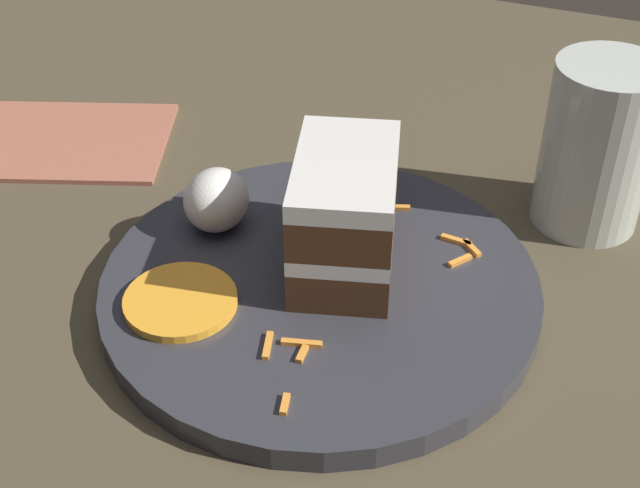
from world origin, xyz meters
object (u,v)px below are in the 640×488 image
object	(u,v)px
plate	(320,288)
cake_slice	(345,214)
menu_card	(56,140)
cream_dollop	(216,200)
drinking_glass	(595,156)
orange_garnish	(180,301)

from	to	relation	value
plate	cake_slice	bearing A→B (deg)	157.25
menu_card	plate	bearing A→B (deg)	-129.70
plate	menu_card	distance (m)	0.30
cake_slice	menu_card	bearing A→B (deg)	-31.31
cream_dollop	plate	bearing A→B (deg)	72.68
cake_slice	drinking_glass	size ratio (longest dim) A/B	0.96
plate	cream_dollop	world-z (taller)	cream_dollop
cream_dollop	menu_card	size ratio (longest dim) A/B	0.26
cream_dollop	orange_garnish	bearing A→B (deg)	10.90
plate	orange_garnish	world-z (taller)	orange_garnish
plate	menu_card	xyz separation A→B (m)	(-0.10, -0.28, -0.01)
orange_garnish	menu_card	size ratio (longest dim) A/B	0.38
plate	cream_dollop	bearing A→B (deg)	-107.32
cake_slice	menu_card	world-z (taller)	cake_slice
menu_card	cake_slice	bearing A→B (deg)	-125.39
cream_dollop	orange_garnish	world-z (taller)	cream_dollop
plate	drinking_glass	xyz separation A→B (m)	(-0.16, 0.15, 0.05)
cream_dollop	drinking_glass	size ratio (longest dim) A/B	0.40
plate	drinking_glass	distance (m)	0.22
plate	drinking_glass	world-z (taller)	drinking_glass
cream_dollop	menu_card	world-z (taller)	cream_dollop
cream_dollop	drinking_glass	world-z (taller)	drinking_glass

